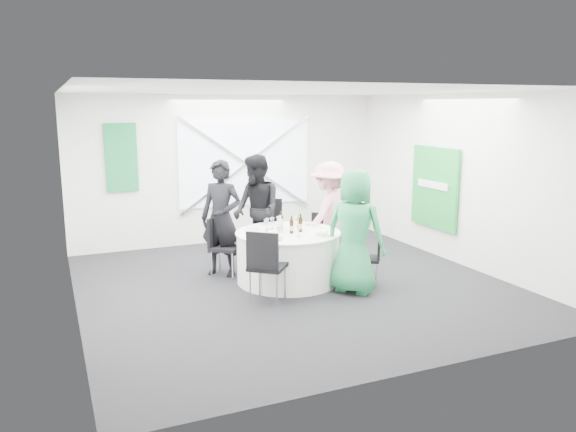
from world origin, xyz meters
name	(u,v)px	position (x,y,z in m)	size (l,w,h in m)	color
floor	(293,285)	(0.00, 0.00, 0.00)	(6.00, 6.00, 0.00)	black
ceiling	(294,91)	(0.00, 0.00, 2.80)	(6.00, 6.00, 0.00)	silver
wall_back	(230,169)	(0.00, 3.00, 1.40)	(6.00, 6.00, 0.00)	silver
wall_front	(422,235)	(0.00, -3.00, 1.40)	(6.00, 6.00, 0.00)	silver
wall_left	(69,206)	(-3.00, 0.00, 1.40)	(6.00, 6.00, 0.00)	silver
wall_right	(461,180)	(3.00, 0.00, 1.40)	(6.00, 6.00, 0.00)	silver
window_panel	(246,164)	(0.30, 2.96, 1.50)	(2.60, 0.03, 1.60)	silver
window_brace_a	(246,164)	(0.30, 2.92, 1.50)	(0.05, 0.05, 3.16)	silver
window_brace_b	(246,164)	(0.30, 2.92, 1.50)	(0.05, 0.05, 3.16)	silver
green_banner	(121,158)	(-2.00, 2.95, 1.70)	(0.55, 0.04, 1.20)	#167139
green_sign	(434,187)	(2.94, 0.60, 1.20)	(0.05, 1.20, 1.40)	green
banquet_table	(288,257)	(0.00, 0.20, 0.38)	(1.56, 1.56, 0.76)	silver
chair_back	(271,225)	(0.20, 1.41, 0.61)	(0.54, 0.55, 1.03)	black
chair_back_left	(220,242)	(-0.85, 0.87, 0.54)	(0.59, 0.59, 0.92)	black
chair_back_right	(319,234)	(0.90, 0.97, 0.48)	(0.53, 0.53, 0.82)	black
chair_front_right	(372,254)	(1.04, -0.46, 0.47)	(0.51, 0.51, 0.81)	black
chair_front_left	(265,261)	(-0.66, -0.59, 0.59)	(0.64, 0.64, 1.00)	black
person_man_back_left	(221,218)	(-0.81, 0.91, 0.90)	(0.66, 0.43, 1.80)	black
person_man_back	(257,210)	(-0.12, 1.22, 0.91)	(0.89, 0.49, 1.83)	black
person_woman_pink	(329,214)	(0.96, 0.75, 0.86)	(1.11, 0.51, 1.71)	pink
person_woman_green	(355,231)	(0.66, -0.61, 0.88)	(0.86, 0.56, 1.76)	#268E50
plate_back	(269,224)	(-0.08, 0.78, 0.77)	(0.25, 0.25, 0.01)	white
plate_back_left	(252,230)	(-0.45, 0.51, 0.77)	(0.26, 0.26, 0.01)	white
plate_back_right	(311,224)	(0.51, 0.47, 0.78)	(0.29, 0.29, 0.04)	white
plate_front_right	(322,235)	(0.35, -0.21, 0.78)	(0.26, 0.26, 0.04)	white
plate_front_left	(263,239)	(-0.51, -0.13, 0.77)	(0.28, 0.28, 0.01)	white
napkin	(276,238)	(-0.36, -0.22, 0.80)	(0.16, 0.11, 0.05)	silver
beer_bottle_a	(281,226)	(-0.11, 0.21, 0.85)	(0.06, 0.06, 0.24)	#351909
beer_bottle_b	(281,223)	(-0.04, 0.37, 0.87)	(0.06, 0.06, 0.28)	#351909
beer_bottle_c	(300,225)	(0.17, 0.13, 0.87)	(0.06, 0.06, 0.27)	#351909
beer_bottle_d	(291,227)	(0.01, 0.09, 0.86)	(0.06, 0.06, 0.26)	#351909
green_water_bottle	(300,221)	(0.22, 0.27, 0.89)	(0.08, 0.08, 0.32)	#46B660
clear_water_bottle	(280,227)	(-0.15, 0.14, 0.87)	(0.08, 0.08, 0.27)	silver
wine_glass_a	(296,219)	(0.25, 0.48, 0.88)	(0.07, 0.07, 0.17)	white
wine_glass_b	(278,220)	(-0.02, 0.53, 0.88)	(0.07, 0.07, 0.17)	white
wine_glass_c	(267,221)	(-0.22, 0.48, 0.88)	(0.07, 0.07, 0.17)	white
wine_glass_d	(266,223)	(-0.28, 0.38, 0.88)	(0.07, 0.07, 0.17)	white
wine_glass_e	(272,221)	(-0.13, 0.50, 0.88)	(0.07, 0.07, 0.17)	white
wine_glass_f	(279,229)	(-0.28, -0.11, 0.88)	(0.07, 0.07, 0.17)	white
wine_glass_g	(299,228)	(0.02, -0.15, 0.88)	(0.07, 0.07, 0.17)	white
fork_a	(323,236)	(0.36, -0.25, 0.76)	(0.01, 0.15, 0.01)	silver
knife_a	(327,232)	(0.52, -0.04, 0.76)	(0.01, 0.15, 0.01)	silver
fork_b	(252,229)	(-0.43, 0.58, 0.76)	(0.01, 0.15, 0.01)	silver
knife_b	(249,233)	(-0.56, 0.33, 0.76)	(0.01, 0.15, 0.01)	silver
fork_c	(320,227)	(0.57, 0.27, 0.76)	(0.01, 0.15, 0.01)	silver
knife_c	(297,224)	(0.36, 0.65, 0.76)	(0.01, 0.15, 0.01)	silver
fork_d	(257,238)	(-0.55, 0.03, 0.76)	(0.01, 0.15, 0.01)	silver
knife_d	(278,241)	(-0.35, -0.26, 0.76)	(0.01, 0.15, 0.01)	silver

